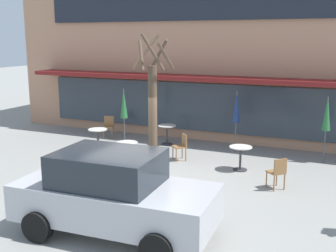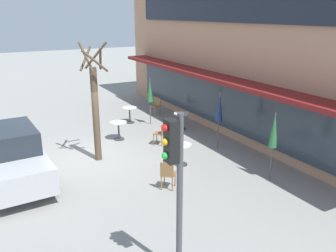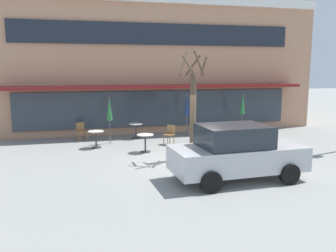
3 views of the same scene
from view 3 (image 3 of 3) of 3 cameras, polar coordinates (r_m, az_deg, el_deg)
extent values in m
plane|color=gray|center=(13.76, 3.93, -5.52)|extent=(80.00, 80.00, 0.00)
cube|color=tan|center=(23.02, -3.77, 9.64)|extent=(18.47, 8.00, 7.29)
cube|color=maroon|center=(18.59, -1.20, 6.34)|extent=(15.70, 1.10, 0.16)
cube|color=#1E232D|center=(19.11, -1.56, 14.52)|extent=(14.78, 0.10, 1.10)
cube|color=#2D3842|center=(19.16, -1.51, 2.83)|extent=(14.78, 0.10, 1.90)
cylinder|color=#333338|center=(17.97, -5.16, -1.95)|extent=(0.44, 0.44, 0.03)
cylinder|color=#333338|center=(17.90, -5.17, -0.80)|extent=(0.07, 0.07, 0.70)
cylinder|color=silver|center=(17.84, -5.19, 0.35)|extent=(0.70, 0.70, 0.03)
cylinder|color=#333338|center=(16.92, 7.43, -2.70)|extent=(0.44, 0.44, 0.03)
cylinder|color=#333338|center=(16.85, 7.46, -1.49)|extent=(0.07, 0.07, 0.70)
cylinder|color=silver|center=(16.79, 7.48, -0.26)|extent=(0.70, 0.70, 0.03)
cylinder|color=#333338|center=(15.07, -3.65, -4.14)|extent=(0.44, 0.44, 0.03)
cylinder|color=#333338|center=(14.99, -3.66, -2.78)|extent=(0.07, 0.07, 0.70)
cylinder|color=silver|center=(14.92, -3.68, -1.41)|extent=(0.70, 0.70, 0.03)
cylinder|color=#333338|center=(16.15, -11.43, -3.40)|extent=(0.44, 0.44, 0.03)
cylinder|color=#333338|center=(16.07, -11.47, -2.13)|extent=(0.07, 0.07, 0.70)
cylinder|color=silver|center=(16.00, -11.51, -0.85)|extent=(0.70, 0.70, 0.03)
cylinder|color=#4C4C51|center=(19.39, 11.82, 1.97)|extent=(0.04, 0.04, 2.20)
cone|color=#286B38|center=(19.33, 11.87, 3.59)|extent=(0.28, 0.28, 1.10)
cylinder|color=#4C4C51|center=(18.45, 3.03, 1.79)|extent=(0.04, 0.04, 2.20)
cone|color=navy|center=(18.39, 3.04, 3.49)|extent=(0.28, 0.28, 1.10)
cylinder|color=#4C4C51|center=(16.75, -9.33, 0.90)|extent=(0.04, 0.04, 2.20)
cone|color=#286B38|center=(16.68, -9.38, 2.77)|extent=(0.28, 0.28, 1.10)
cylinder|color=olive|center=(16.23, 0.30, -2.39)|extent=(0.04, 0.04, 0.45)
cylinder|color=olive|center=(16.41, -0.69, -2.25)|extent=(0.04, 0.04, 0.45)
cylinder|color=olive|center=(16.51, 0.95, -2.18)|extent=(0.04, 0.04, 0.45)
cylinder|color=olive|center=(16.69, -0.04, -2.05)|extent=(0.04, 0.04, 0.45)
cube|color=olive|center=(16.41, 0.13, -1.38)|extent=(0.57, 0.57, 0.04)
cube|color=olive|center=(16.52, 0.47, -0.53)|extent=(0.30, 0.32, 0.40)
cylinder|color=olive|center=(17.63, -12.92, -1.68)|extent=(0.04, 0.04, 0.45)
cylinder|color=olive|center=(17.52, -13.95, -1.79)|extent=(0.04, 0.04, 0.45)
cylinder|color=olive|center=(17.94, -13.30, -1.50)|extent=(0.04, 0.04, 0.45)
cylinder|color=olive|center=(17.83, -14.32, -1.61)|extent=(0.04, 0.04, 0.45)
cube|color=olive|center=(17.68, -13.65, -0.86)|extent=(0.51, 0.51, 0.04)
cube|color=olive|center=(17.81, -13.88, -0.08)|extent=(0.39, 0.17, 0.40)
cylinder|color=olive|center=(16.20, 12.51, -2.63)|extent=(0.04, 0.04, 0.45)
cylinder|color=olive|center=(16.52, 12.85, -2.41)|extent=(0.04, 0.04, 0.45)
cylinder|color=olive|center=(16.11, 13.66, -2.74)|extent=(0.04, 0.04, 0.45)
cylinder|color=olive|center=(16.43, 13.99, -2.52)|extent=(0.04, 0.04, 0.45)
cube|color=olive|center=(16.27, 13.28, -1.73)|extent=(0.57, 0.57, 0.04)
cube|color=olive|center=(16.18, 13.93, -1.02)|extent=(0.30, 0.32, 0.40)
cube|color=#B7B7BC|center=(11.52, 11.09, -5.04)|extent=(4.28, 2.00, 0.76)
cube|color=#232B33|center=(11.29, 10.53, -1.57)|extent=(2.18, 1.70, 0.68)
cylinder|color=black|center=(13.00, 14.27, -5.23)|extent=(0.65, 0.25, 0.64)
cylinder|color=black|center=(11.56, 18.90, -7.29)|extent=(0.65, 0.25, 0.64)
cylinder|color=black|center=(11.89, 3.39, -6.32)|extent=(0.65, 0.25, 0.64)
cylinder|color=black|center=(10.30, 6.90, -8.88)|extent=(0.65, 0.25, 0.64)
cylinder|color=brown|center=(13.81, 4.01, 1.58)|extent=(0.24, 0.24, 3.33)
cylinder|color=brown|center=(13.78, 5.77, 9.55)|extent=(0.15, 0.87, 0.77)
cylinder|color=brown|center=(13.95, 4.03, 9.68)|extent=(0.60, 0.23, 0.81)
cylinder|color=brown|center=(13.80, 2.52, 9.97)|extent=(0.55, 0.74, 0.95)
cylinder|color=brown|center=(13.45, 3.36, 9.65)|extent=(0.43, 0.57, 0.79)
cylinder|color=brown|center=(13.49, 4.98, 10.02)|extent=(0.58, 0.37, 0.96)
camera|label=1|loc=(9.63, 58.68, 8.00)|focal=45.00mm
camera|label=2|loc=(18.59, 46.04, 11.37)|focal=38.00mm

